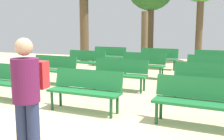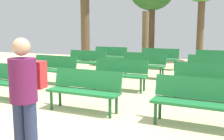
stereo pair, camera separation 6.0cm
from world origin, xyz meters
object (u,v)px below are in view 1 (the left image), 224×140
Objects in this scene: bench_r0_c1 at (85,88)px; bench_r2_c1 at (143,63)px; bench_r1_c2 at (205,78)px; bench_r3_c1 at (159,57)px; bench_r3_c0 at (109,55)px; bench_r1_c1 at (120,72)px; bench_r0_c0 at (5,79)px; bench_r3_c2 at (215,60)px; bench_r1_c0 at (53,68)px; bench_r2_c2 at (212,67)px; tree_3 at (144,38)px; bench_r0_c2 at (198,99)px; bench_r2_c0 at (86,60)px; visitor_with_backpack at (28,94)px.

bench_r0_c1 and bench_r2_c1 have the same top height.
bench_r1_c2 is 1.00× the size of bench_r3_c1.
bench_r2_c1 is at bearing 90.81° from bench_r0_c1.
bench_r3_c0 is at bearing 138.20° from bench_r2_c1.
bench_r1_c1 is 2.32m from bench_r1_c2.
bench_r0_c1 is 3.11m from bench_r1_c2.
bench_r3_c2 is at bearing 55.03° from bench_r0_c0.
bench_r0_c0 is 1.00× the size of bench_r1_c0.
bench_r3_c1 is at bearing 87.72° from bench_r1_c1.
bench_r1_c1 is 3.16m from bench_r2_c2.
bench_r1_c2 is 0.65× the size of tree_3.
bench_r0_c1 is at bearing -108.07° from bench_r3_c2.
bench_r0_c1 is 2.15m from bench_r1_c1.
bench_r1_c2 is at bearing 92.56° from bench_r0_c2.
bench_r3_c1 is at bearing 62.95° from bench_r1_c0.
bench_r0_c2 is 1.00× the size of bench_r3_c2.
bench_r1_c2 is at bearing -22.73° from bench_r2_c0.
bench_r2_c1 is at bearing 87.88° from bench_r1_c1.
bench_r0_c1 and bench_r2_c2 have the same top height.
bench_r1_c1 is 1.00× the size of bench_r2_c2.
bench_r0_c0 is 1.00× the size of bench_r2_c0.
bench_r1_c2 and bench_r2_c0 have the same top height.
visitor_with_backpack is at bearing -86.69° from bench_r3_c1.
bench_r3_c1 is (0.52, 6.40, 0.00)m from bench_r0_c1.
bench_r3_c0 is (-4.41, 2.48, 0.00)m from bench_r2_c2.
bench_r2_c2 is at bearing 62.07° from bench_r0_c1.
bench_r1_c0 is 5.24m from visitor_with_backpack.
bench_r0_c0 is at bearing -116.53° from bench_r2_c1.
bench_r2_c2 is 0.99× the size of bench_r3_c2.
bench_r1_c2 and bench_r2_c1 have the same top height.
bench_r0_c2 is 5.09m from bench_r1_c0.
bench_r0_c0 and bench_r1_c1 have the same top height.
bench_r0_c0 is 1.00× the size of bench_r0_c1.
bench_r3_c2 is at bearing 26.29° from bench_r2_c0.
bench_r2_c0 is 2.15m from bench_r3_c0.
bench_r2_c2 is (2.52, 1.91, 0.00)m from bench_r1_c1.
bench_r1_c1 is 0.99× the size of bench_r3_c0.
tree_3 reaches higher than bench_r1_c0.
bench_r0_c1 is 4.84m from bench_r2_c0.
bench_r1_c1 is 4.27m from bench_r3_c1.
bench_r1_c2 is at bearing -61.96° from bench_r3_c1.
bench_r2_c2 and bench_r3_c1 have the same top height.
bench_r0_c0 is 4.99m from bench_r1_c2.
bench_r0_c2 and bench_r1_c0 have the same top height.
bench_r3_c1 is at bearing 90.18° from bench_r0_c1.
tree_3 is at bearing 77.53° from bench_r1_c0.
bench_r0_c0 is 1.00× the size of bench_r2_c2.
bench_r1_c0 is 1.00× the size of bench_r3_c1.
bench_r0_c0 is 2.27m from bench_r0_c1.
bench_r3_c0 and bench_r3_c2 have the same top height.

